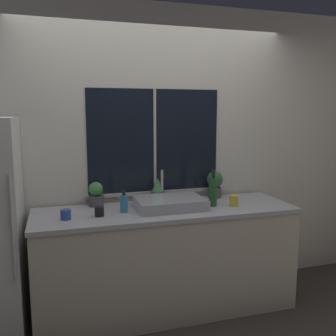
{
  "coord_description": "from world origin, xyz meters",
  "views": [
    {
      "loc": [
        -0.89,
        -2.64,
        1.73
      ],
      "look_at": [
        0.02,
        0.34,
        1.26
      ],
      "focal_mm": 40.0,
      "sensor_mm": 36.0,
      "label": 1
    }
  ],
  "objects": [
    {
      "name": "wall_back",
      "position": [
        0.0,
        0.74,
        1.35
      ],
      "size": [
        8.0,
        0.09,
        2.7
      ],
      "color": "silver",
      "rests_on": "ground_plane"
    },
    {
      "name": "potted_plant_center",
      "position": [
        0.0,
        0.6,
        1.01
      ],
      "size": [
        0.13,
        0.13,
        0.22
      ],
      "color": "#4C4C51",
      "rests_on": "counter"
    },
    {
      "name": "counter",
      "position": [
        0.0,
        0.34,
        0.46
      ],
      "size": [
        2.23,
        0.7,
        0.91
      ],
      "color": "beige",
      "rests_on": "ground_plane"
    },
    {
      "name": "mug_blue",
      "position": [
        -0.83,
        0.25,
        0.95
      ],
      "size": [
        0.08,
        0.08,
        0.08
      ],
      "color": "#3351AD",
      "rests_on": "counter"
    },
    {
      "name": "ground_plane",
      "position": [
        0.0,
        0.0,
        0.0
      ],
      "size": [
        14.0,
        14.0,
        0.0
      ],
      "primitive_type": "plane",
      "color": "#38332D"
    },
    {
      "name": "mug_black",
      "position": [
        -0.57,
        0.26,
        0.95
      ],
      "size": [
        0.07,
        0.07,
        0.08
      ],
      "color": "black",
      "rests_on": "counter"
    },
    {
      "name": "potted_plant_right",
      "position": [
        0.57,
        0.6,
        1.05
      ],
      "size": [
        0.15,
        0.15,
        0.25
      ],
      "color": "#4C4C51",
      "rests_on": "counter"
    },
    {
      "name": "bottle_tall",
      "position": [
        0.42,
        0.3,
        1.04
      ],
      "size": [
        0.07,
        0.07,
        0.32
      ],
      "color": "#235128",
      "rests_on": "counter"
    },
    {
      "name": "wall_right",
      "position": [
        2.2,
        1.5,
        1.35
      ],
      "size": [
        0.06,
        7.0,
        2.7
      ],
      "color": "silver",
      "rests_on": "ground_plane"
    },
    {
      "name": "sink",
      "position": [
        0.03,
        0.34,
        0.96
      ],
      "size": [
        0.57,
        0.47,
        0.3
      ],
      "color": "#ADADB2",
      "rests_on": "counter"
    },
    {
      "name": "soap_bottle",
      "position": [
        -0.37,
        0.32,
        0.99
      ],
      "size": [
        0.06,
        0.06,
        0.19
      ],
      "color": "teal",
      "rests_on": "counter"
    },
    {
      "name": "potted_plant_left",
      "position": [
        -0.56,
        0.6,
        1.01
      ],
      "size": [
        0.13,
        0.13,
        0.21
      ],
      "color": "#4C4C51",
      "rests_on": "counter"
    },
    {
      "name": "mug_yellow",
      "position": [
        0.59,
        0.25,
        0.96
      ],
      "size": [
        0.08,
        0.08,
        0.1
      ],
      "color": "gold",
      "rests_on": "counter"
    }
  ]
}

